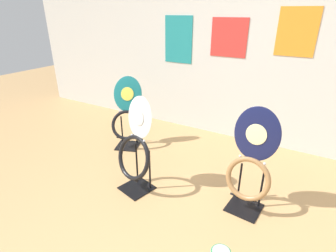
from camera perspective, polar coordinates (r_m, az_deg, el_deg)
The scene contains 4 objects.
wall_back at distance 3.39m, azimuth 22.65°, elevation 16.75°, with size 8.00×0.07×2.60m.
toilet_seat_display_white_plain at distance 2.46m, azimuth -7.10°, elevation -5.19°, with size 0.46×0.34×0.93m.
toilet_seat_display_navy_moon at distance 2.30m, azimuth 17.55°, elevation -8.10°, with size 0.39×0.30×0.94m.
toilet_seat_display_teal_sax at distance 3.32m, azimuth -8.96°, elevation 2.40°, with size 0.46×0.44×0.88m.
Camera 1 is at (0.50, -0.94, 1.62)m, focal length 28.00 mm.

